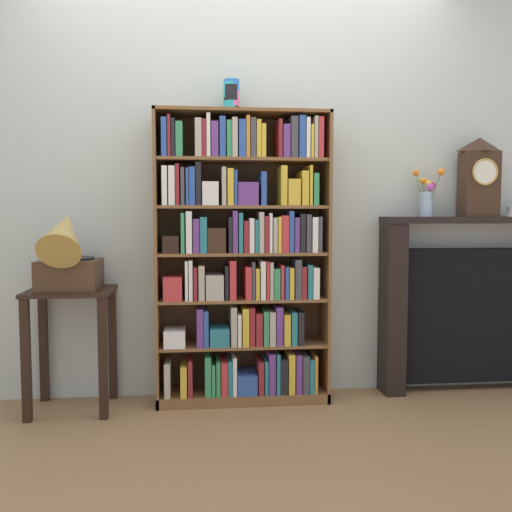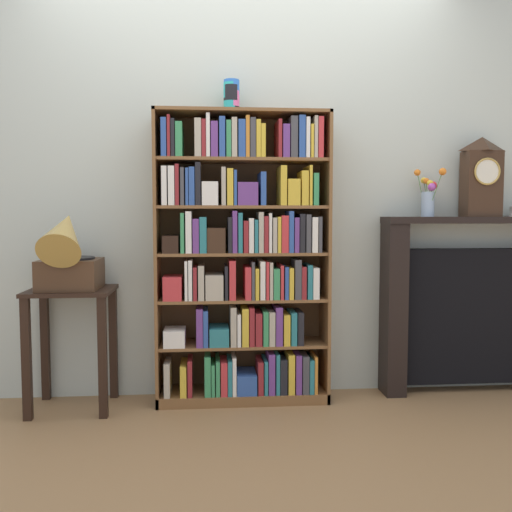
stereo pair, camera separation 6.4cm
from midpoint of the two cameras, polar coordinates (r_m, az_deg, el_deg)
ground_plane at (r=3.36m, az=-0.70°, el=-15.01°), size 8.25×6.40×0.02m
wall_back at (r=3.47m, az=2.91°, el=7.60°), size 5.25×0.08×2.60m
bookshelf at (r=3.26m, az=-0.71°, el=-0.68°), size 1.00×0.29×1.68m
cup_stack at (r=3.35m, az=-1.93°, el=15.90°), size 0.09×0.09×0.18m
side_table_left at (r=3.33m, az=-17.66°, el=-6.60°), size 0.46×0.41×0.68m
gramophone at (r=3.22m, az=-18.05°, el=0.17°), size 0.32×0.47×0.50m
fireplace_mantel at (r=3.75m, az=21.76°, el=-4.74°), size 1.16×0.21×1.08m
mantel_clock at (r=3.70m, az=22.38°, el=7.44°), size 0.21×0.15×0.48m
flower_vase at (r=3.56m, az=17.63°, el=5.83°), size 0.15×0.18×0.29m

